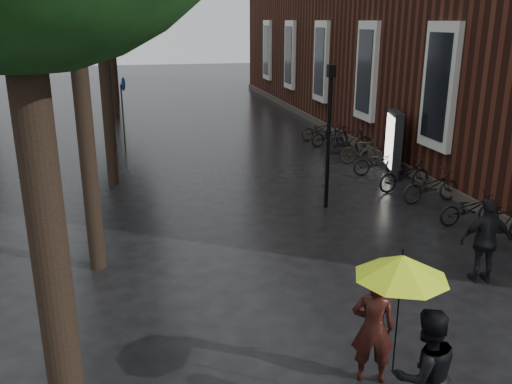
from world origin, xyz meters
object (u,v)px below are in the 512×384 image
object	(u,v)px
person_black	(424,374)
ad_lightbox	(393,142)
person_burgundy	(373,328)
parked_bicycles	(390,165)
pedestrian_walking	(486,241)
lamp_post	(329,123)

from	to	relation	value
person_black	ad_lightbox	distance (m)	12.16
person_burgundy	parked_bicycles	world-z (taller)	person_burgundy
person_black	pedestrian_walking	xyz separation A→B (m)	(3.24, 3.43, -0.01)
ad_lightbox	parked_bicycles	bearing A→B (deg)	-105.78
person_black	pedestrian_walking	bearing A→B (deg)	-132.78
lamp_post	ad_lightbox	bearing A→B (deg)	40.30
person_black	parked_bicycles	xyz separation A→B (m)	(4.67, 10.26, -0.39)
parked_bicycles	ad_lightbox	distance (m)	1.06
person_burgundy	parked_bicycles	distance (m)	10.33
person_black	ad_lightbox	bearing A→B (deg)	-114.39
pedestrian_walking	person_burgundy	bearing A→B (deg)	43.99
person_burgundy	lamp_post	distance (m)	7.49
person_black	parked_bicycles	distance (m)	11.28
lamp_post	pedestrian_walking	bearing A→B (deg)	-73.29
pedestrian_walking	ad_lightbox	world-z (taller)	ad_lightbox
ad_lightbox	lamp_post	distance (m)	4.54
person_black	ad_lightbox	size ratio (longest dim) A/B	0.83
parked_bicycles	lamp_post	bearing A→B (deg)	-144.27
pedestrian_walking	ad_lightbox	size ratio (longest dim) A/B	0.82
person_black	lamp_post	distance (m)	8.52
parked_bicycles	ad_lightbox	world-z (taller)	ad_lightbox
person_burgundy	ad_lightbox	bearing A→B (deg)	-98.59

